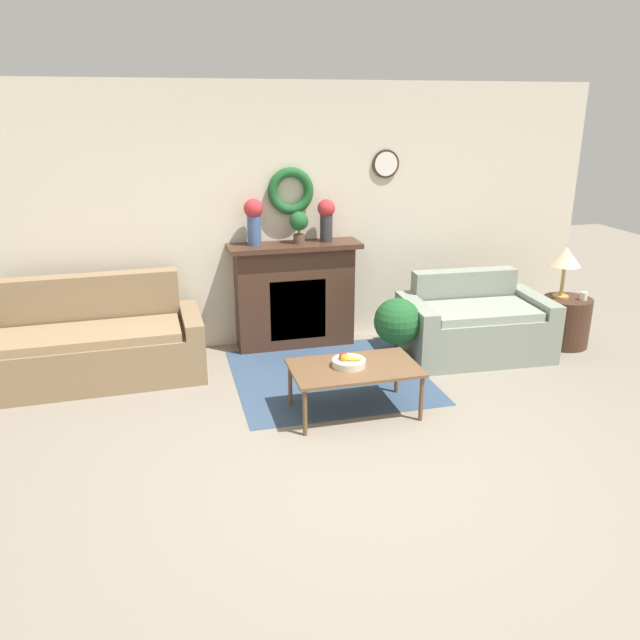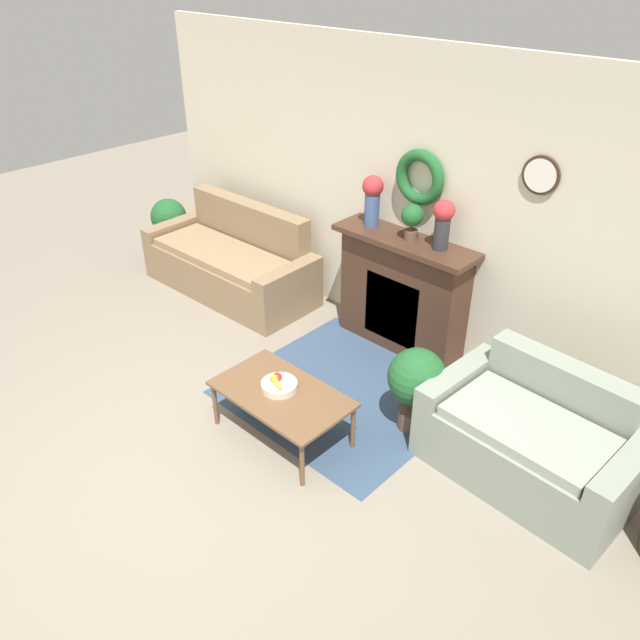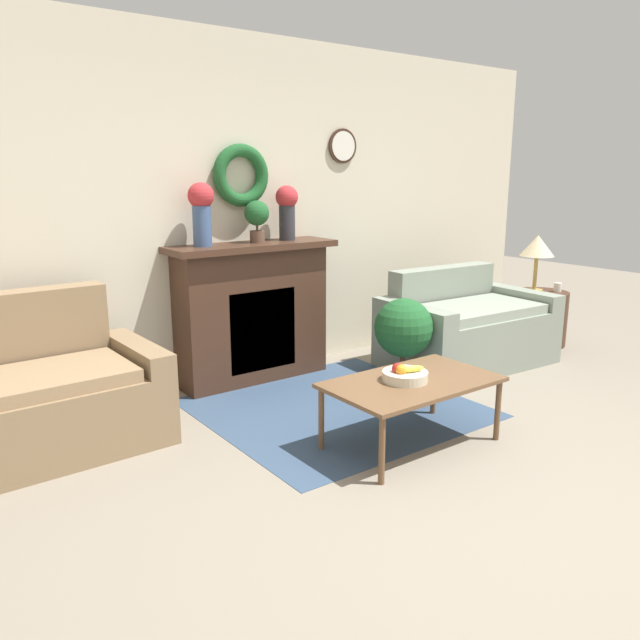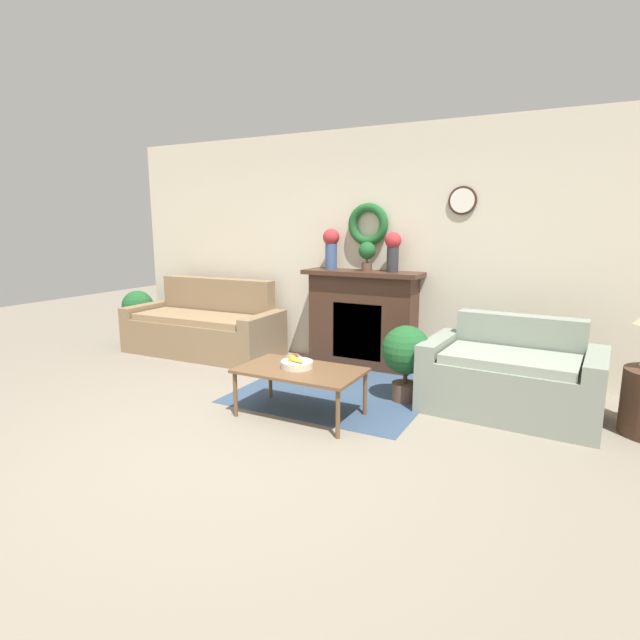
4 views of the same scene
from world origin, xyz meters
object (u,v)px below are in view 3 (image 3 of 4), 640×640
at_px(potted_plant_floor_by_loveseat, 403,333).
at_px(potted_plant_on_mantel, 257,217).
at_px(side_table_by_loveseat, 540,318).
at_px(mug, 558,287).
at_px(vase_on_mantel_right, 287,208).
at_px(fireplace, 253,312).
at_px(coffee_table, 412,386).
at_px(loveseat_right, 466,329).
at_px(fruit_bowl, 405,375).
at_px(table_lamp, 537,247).
at_px(vase_on_mantel_left, 201,209).

bearing_deg(potted_plant_floor_by_loveseat, potted_plant_on_mantel, 131.10).
relative_size(side_table_by_loveseat, potted_plant_on_mantel, 1.61).
distance_m(mug, vase_on_mantel_right, 2.82).
xyz_separation_m(fireplace, coffee_table, (0.13, -1.68, -0.18)).
relative_size(side_table_by_loveseat, vase_on_mantel_right, 1.20).
relative_size(fireplace, side_table_by_loveseat, 2.61).
distance_m(loveseat_right, vase_on_mantel_right, 1.89).
xyz_separation_m(side_table_by_loveseat, potted_plant_floor_by_loveseat, (-1.99, -0.14, 0.19)).
bearing_deg(mug, coffee_table, -163.15).
relative_size(loveseat_right, fruit_bowl, 5.41).
xyz_separation_m(vase_on_mantel_right, potted_plant_floor_by_loveseat, (0.47, -0.90, -0.92)).
height_order(fireplace, potted_plant_floor_by_loveseat, fireplace).
xyz_separation_m(loveseat_right, potted_plant_on_mantel, (-1.67, 0.72, 1.01)).
bearing_deg(vase_on_mantel_right, fruit_bowl, -98.88).
bearing_deg(fireplace, loveseat_right, -23.04).
relative_size(fireplace, mug, 15.86).
bearing_deg(mug, potted_plant_floor_by_loveseat, -178.48).
distance_m(coffee_table, vase_on_mantel_right, 1.96).
distance_m(fireplace, fruit_bowl, 1.66).
xyz_separation_m(vase_on_mantel_right, potted_plant_on_mantel, (-0.29, -0.02, -0.05)).
xyz_separation_m(table_lamp, vase_on_mantel_left, (-3.15, 0.70, 0.44)).
relative_size(mug, vase_on_mantel_right, 0.20).
xyz_separation_m(side_table_by_loveseat, table_lamp, (-0.06, 0.05, 0.69)).
relative_size(table_lamp, potted_plant_on_mantel, 1.67).
height_order(fruit_bowl, vase_on_mantel_right, vase_on_mantel_right).
xyz_separation_m(vase_on_mantel_left, potted_plant_floor_by_loveseat, (1.22, -0.90, -0.94)).
height_order(fireplace, coffee_table, fireplace).
distance_m(fireplace, coffee_table, 1.69).
bearing_deg(vase_on_mantel_left, mug, -14.18).
bearing_deg(mug, potted_plant_on_mantel, 164.04).
bearing_deg(coffee_table, vase_on_mantel_left, 107.84).
distance_m(table_lamp, potted_plant_floor_by_loveseat, 2.00).
bearing_deg(table_lamp, coffee_table, -159.36).
height_order(loveseat_right, potted_plant_on_mantel, potted_plant_on_mantel).
height_order(fireplace, potted_plant_on_mantel, potted_plant_on_mantel).
relative_size(vase_on_mantel_right, potted_plant_floor_by_loveseat, 0.61).
xyz_separation_m(loveseat_right, side_table_by_loveseat, (1.08, -0.01, -0.05)).
bearing_deg(coffee_table, vase_on_mantel_right, 82.85).
distance_m(side_table_by_loveseat, vase_on_mantel_right, 2.80).
bearing_deg(mug, fireplace, 164.03).
height_order(potted_plant_on_mantel, potted_plant_floor_by_loveseat, potted_plant_on_mantel).
bearing_deg(fireplace, side_table_by_loveseat, -14.91).
relative_size(loveseat_right, coffee_table, 1.42).
distance_m(table_lamp, potted_plant_on_mantel, 2.80).
relative_size(fruit_bowl, mug, 3.22).
distance_m(vase_on_mantel_left, potted_plant_on_mantel, 0.46).
distance_m(fruit_bowl, side_table_by_loveseat, 2.87).
relative_size(fireplace, table_lamp, 2.51).
distance_m(table_lamp, vase_on_mantel_right, 2.53).
bearing_deg(coffee_table, potted_plant_on_mantel, 92.86).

